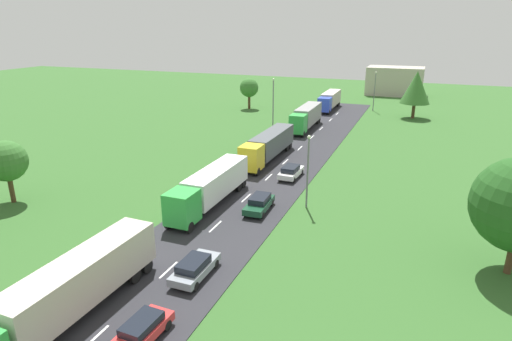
% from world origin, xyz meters
% --- Properties ---
extents(road, '(10.00, 140.00, 0.06)m').
position_xyz_m(road, '(0.00, 24.50, 0.03)').
color(road, '#2B2B30').
rests_on(road, ground).
extents(lane_marking_centre, '(0.16, 122.86, 0.01)m').
position_xyz_m(lane_marking_centre, '(0.00, 22.43, 0.07)').
color(lane_marking_centre, white).
rests_on(lane_marking_centre, road).
extents(truck_lead, '(2.79, 14.19, 3.61)m').
position_xyz_m(truck_lead, '(-2.45, 12.49, 2.14)').
color(truck_lead, green).
rests_on(truck_lead, road).
extents(truck_second, '(2.55, 13.27, 3.44)m').
position_xyz_m(truck_second, '(-2.58, 31.13, 2.07)').
color(truck_second, green).
rests_on(truck_second, road).
extents(truck_third, '(2.60, 14.37, 3.45)m').
position_xyz_m(truck_third, '(-2.42, 47.59, 2.09)').
color(truck_third, yellow).
rests_on(truck_third, road).
extents(truck_fourth, '(2.64, 12.94, 3.73)m').
position_xyz_m(truck_fourth, '(-2.44, 66.84, 2.20)').
color(truck_fourth, green).
rests_on(truck_fourth, road).
extents(truck_fifth, '(2.57, 12.21, 3.53)m').
position_xyz_m(truck_fifth, '(-2.52, 85.98, 2.09)').
color(truck_fifth, blue).
rests_on(truck_fifth, road).
extents(car_second, '(1.91, 4.48, 1.35)m').
position_xyz_m(car_second, '(2.69, 12.14, 0.78)').
color(car_second, red).
rests_on(car_second, road).
extents(car_third, '(1.92, 4.57, 1.43)m').
position_xyz_m(car_third, '(2.27, 19.16, 0.81)').
color(car_third, '#8C939E').
rests_on(car_third, road).
extents(car_fourth, '(2.06, 4.64, 1.46)m').
position_xyz_m(car_fourth, '(2.40, 31.66, 0.83)').
color(car_fourth, '#19472D').
rests_on(car_fourth, road).
extents(car_fifth, '(2.03, 4.46, 1.48)m').
position_xyz_m(car_fifth, '(2.49, 41.82, 0.83)').
color(car_fifth, white).
rests_on(car_fifth, road).
extents(lamppost_second, '(0.36, 0.36, 7.34)m').
position_xyz_m(lamppost_second, '(6.41, 34.23, 4.14)').
color(lamppost_second, slate).
rests_on(lamppost_second, ground).
extents(lamppost_third, '(0.36, 0.36, 9.08)m').
position_xyz_m(lamppost_third, '(-6.58, 61.34, 5.03)').
color(lamppost_third, slate).
rests_on(lamppost_third, ground).
extents(lamppost_fourth, '(0.36, 0.36, 8.06)m').
position_xyz_m(lamppost_fourth, '(6.27, 88.10, 4.51)').
color(lamppost_fourth, slate).
rests_on(lamppost_fourth, ground).
extents(tree_maple, '(4.08, 4.08, 6.42)m').
position_xyz_m(tree_maple, '(-21.78, 24.66, 4.35)').
color(tree_maple, '#513823').
rests_on(tree_maple, ground).
extents(tree_pine, '(3.94, 3.94, 6.43)m').
position_xyz_m(tree_pine, '(-18.76, 80.90, 4.42)').
color(tree_pine, '#513823').
rests_on(tree_pine, ground).
extents(tree_elm, '(5.51, 5.51, 8.95)m').
position_xyz_m(tree_elm, '(14.35, 83.10, 5.89)').
color(tree_elm, '#513823').
rests_on(tree_elm, ground).
extents(distant_building, '(13.64, 8.05, 6.97)m').
position_xyz_m(distant_building, '(8.47, 112.04, 3.48)').
color(distant_building, '#B2A899').
rests_on(distant_building, ground).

